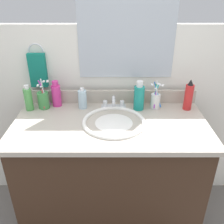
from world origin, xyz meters
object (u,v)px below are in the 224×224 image
at_px(bottle_gel_clear, 83,99).
at_px(bottle_oil_amber, 141,99).
at_px(bottle_toner_green, 29,99).
at_px(bottle_soap_pink, 57,95).
at_px(faucet, 114,104).
at_px(cup_green, 44,99).
at_px(hand_towel, 39,70).
at_px(cup_white_ceramic, 156,100).
at_px(bottle_mouthwash_teal, 140,97).
at_px(bottle_spray_red, 190,96).

bearing_deg(bottle_gel_clear, bottle_oil_amber, 7.37).
height_order(bottle_toner_green, bottle_soap_pink, bottle_soap_pink).
distance_m(bottle_oil_amber, bottle_gel_clear, 0.38).
bearing_deg(faucet, cup_green, 179.52).
bearing_deg(hand_towel, bottle_soap_pink, -29.65).
bearing_deg(faucet, hand_towel, 167.88).
xyz_separation_m(bottle_soap_pink, bottle_gel_clear, (0.17, -0.03, -0.02)).
bearing_deg(cup_white_ceramic, hand_towel, 172.13).
xyz_separation_m(faucet, cup_white_ceramic, (0.27, 0.00, 0.03)).
relative_size(hand_towel, bottle_toner_green, 1.31).
bearing_deg(bottle_mouthwash_teal, cup_white_ceramic, 6.94).
height_order(bottle_toner_green, bottle_mouthwash_teal, bottle_mouthwash_teal).
relative_size(hand_towel, bottle_soap_pink, 1.29).
height_order(bottle_spray_red, bottle_oil_amber, bottle_spray_red).
bearing_deg(bottle_toner_green, bottle_spray_red, 0.54).
bearing_deg(bottle_toner_green, cup_green, 16.80).
distance_m(faucet, bottle_oil_amber, 0.18).
bearing_deg(faucet, bottle_gel_clear, 178.67).
bearing_deg(cup_white_ceramic, bottle_mouthwash_teal, -173.06).
bearing_deg(bottle_mouthwash_teal, faucet, 175.46).
xyz_separation_m(hand_towel, bottle_oil_amber, (0.67, -0.05, -0.18)).
distance_m(bottle_toner_green, bottle_gel_clear, 0.34).
height_order(bottle_spray_red, bottle_mouthwash_teal, bottle_spray_red).
bearing_deg(bottle_gel_clear, bottle_spray_red, -1.48).
xyz_separation_m(bottle_spray_red, bottle_toner_green, (-1.01, -0.01, -0.02)).
relative_size(bottle_oil_amber, cup_white_ceramic, 0.53).
relative_size(faucet, cup_white_ceramic, 0.86).
bearing_deg(bottle_soap_pink, bottle_gel_clear, -11.07).
distance_m(bottle_oil_amber, bottle_soap_pink, 0.55).
bearing_deg(cup_green, bottle_toner_green, -163.20).
bearing_deg(bottle_mouthwash_teal, cup_green, 178.45).
xyz_separation_m(bottle_toner_green, bottle_soap_pink, (0.16, 0.06, 0.00)).
distance_m(hand_towel, cup_white_ceramic, 0.78).
xyz_separation_m(faucet, bottle_soap_pink, (-0.37, 0.04, 0.05)).
height_order(faucet, bottle_toner_green, bottle_toner_green).
xyz_separation_m(hand_towel, bottle_mouthwash_teal, (0.65, -0.12, -0.14)).
height_order(hand_towel, bottle_oil_amber, hand_towel).
bearing_deg(bottle_toner_green, faucet, 2.38).
bearing_deg(cup_green, bottle_soap_pink, 24.19).
distance_m(bottle_toner_green, cup_green, 0.09).
distance_m(bottle_spray_red, bottle_mouthwash_teal, 0.31).
height_order(bottle_gel_clear, cup_green, cup_green).
xyz_separation_m(faucet, bottle_spray_red, (0.47, -0.01, 0.06)).
height_order(bottle_mouthwash_teal, cup_green, cup_green).
height_order(cup_white_ceramic, cup_green, cup_green).
relative_size(faucet, bottle_soap_pink, 0.94).
relative_size(bottle_oil_amber, bottle_toner_green, 0.59).
bearing_deg(bottle_oil_amber, cup_white_ceramic, -29.94).
height_order(bottle_mouthwash_teal, bottle_gel_clear, bottle_mouthwash_teal).
height_order(bottle_spray_red, bottle_toner_green, bottle_spray_red).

